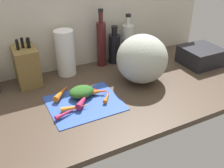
% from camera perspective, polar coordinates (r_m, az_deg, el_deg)
% --- Properties ---
extents(ground_plane, '(1.70, 0.80, 0.03)m').
position_cam_1_polar(ground_plane, '(1.40, 0.15, -1.88)').
color(ground_plane, '#47382B').
extents(wall_back, '(1.70, 0.03, 0.60)m').
position_cam_1_polar(wall_back, '(1.60, -6.35, 14.48)').
color(wall_back, beige).
rests_on(wall_back, ground_plane).
extents(cutting_board, '(0.35, 0.30, 0.01)m').
position_cam_1_polar(cutting_board, '(1.29, -6.08, -4.16)').
color(cutting_board, '#2D51B7').
rests_on(cutting_board, ground_plane).
extents(carrot_0, '(0.12, 0.04, 0.02)m').
position_cam_1_polar(carrot_0, '(1.39, -5.18, -0.73)').
color(carrot_0, orange).
rests_on(carrot_0, cutting_board).
extents(carrot_1, '(0.12, 0.05, 0.02)m').
position_cam_1_polar(carrot_1, '(1.21, -10.03, -6.33)').
color(carrot_1, '#B2264C').
rests_on(carrot_1, cutting_board).
extents(carrot_2, '(0.10, 0.09, 0.03)m').
position_cam_1_polar(carrot_2, '(1.39, -5.99, -0.58)').
color(carrot_2, red).
rests_on(carrot_2, cutting_board).
extents(carrot_3, '(0.12, 0.13, 0.03)m').
position_cam_1_polar(carrot_3, '(1.35, -11.06, -1.83)').
color(carrot_3, orange).
rests_on(carrot_3, cutting_board).
extents(carrot_4, '(0.14, 0.05, 0.03)m').
position_cam_1_polar(carrot_4, '(1.33, -3.55, -1.77)').
color(carrot_4, orange).
rests_on(carrot_4, cutting_board).
extents(carrot_5, '(0.16, 0.14, 0.03)m').
position_cam_1_polar(carrot_5, '(1.35, -4.12, -1.39)').
color(carrot_5, red).
rests_on(carrot_5, cutting_board).
extents(carrot_6, '(0.08, 0.09, 0.02)m').
position_cam_1_polar(carrot_6, '(1.30, -1.08, -2.76)').
color(carrot_6, orange).
rests_on(carrot_6, cutting_board).
extents(carrot_7, '(0.12, 0.13, 0.03)m').
position_cam_1_polar(carrot_7, '(1.28, -6.26, -3.36)').
color(carrot_7, '#B2264C').
rests_on(carrot_7, cutting_board).
extents(carrot_8, '(0.14, 0.04, 0.02)m').
position_cam_1_polar(carrot_8, '(1.24, -8.04, -5.09)').
color(carrot_8, orange).
rests_on(carrot_8, cutting_board).
extents(carrot_greens_pile, '(0.13, 0.10, 0.05)m').
position_cam_1_polar(carrot_greens_pile, '(1.32, -6.74, -1.70)').
color(carrot_greens_pile, '#2D6023').
rests_on(carrot_greens_pile, cutting_board).
extents(winter_squash, '(0.28, 0.28, 0.27)m').
position_cam_1_polar(winter_squash, '(1.43, 6.64, 5.53)').
color(winter_squash, '#B2B7A8').
rests_on(winter_squash, ground_plane).
extents(knife_block, '(0.12, 0.17, 0.26)m').
position_cam_1_polar(knife_block, '(1.48, -18.30, 3.79)').
color(knife_block, brown).
rests_on(knife_block, ground_plane).
extents(paper_towel_roll, '(0.11, 0.11, 0.27)m').
position_cam_1_polar(paper_towel_roll, '(1.52, -10.26, 6.77)').
color(paper_towel_roll, white).
rests_on(paper_towel_roll, ground_plane).
extents(bottle_0, '(0.06, 0.06, 0.36)m').
position_cam_1_polar(bottle_0, '(1.61, -2.37, 9.05)').
color(bottle_0, '#471919').
rests_on(bottle_0, ground_plane).
extents(bottle_1, '(0.08, 0.08, 0.24)m').
position_cam_1_polar(bottle_1, '(1.66, 0.53, 8.04)').
color(bottle_1, black).
rests_on(bottle_1, ground_plane).
extents(bottle_2, '(0.07, 0.07, 0.30)m').
position_cam_1_polar(bottle_2, '(1.70, 3.45, 9.32)').
color(bottle_2, silver).
rests_on(bottle_2, ground_plane).
extents(dish_rack, '(0.23, 0.22, 0.11)m').
position_cam_1_polar(dish_rack, '(1.75, 18.95, 5.91)').
color(dish_rack, black).
rests_on(dish_rack, ground_plane).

